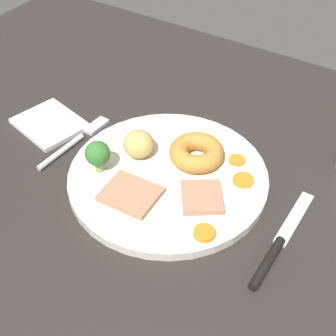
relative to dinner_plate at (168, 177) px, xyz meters
The scene contains 13 objects.
dining_table 4.44cm from the dinner_plate, 152.35° to the left, with size 120.00×84.00×3.60cm, color #2B2623.
dinner_plate is the anchor object (origin of this frame).
meat_slice_main 7.04cm from the dinner_plate, 15.56° to the right, with size 6.03×5.48×0.80cm, color tan.
meat_slice_under 7.01cm from the dinner_plate, 105.22° to the right, with size 7.50×6.26×0.80cm, color tan.
yorkshire_pudding 5.58cm from the dinner_plate, 67.60° to the left, with size 8.14×8.14×2.76cm, color #C68938.
roast_potato_left 6.58cm from the dinner_plate, 169.58° to the left, with size 4.60×4.56×4.13cm, color #D8B260.
carrot_coin_front 10.90cm from the dinner_plate, 23.72° to the left, with size 3.04×3.04×0.47cm, color orange.
carrot_coin_back 12.37cm from the dinner_plate, 35.31° to the right, with size 2.83×2.83×0.69cm, color orange.
carrot_coin_side 10.63cm from the dinner_plate, 46.74° to the left, with size 2.50×2.50×0.42cm, color orange.
broccoli_floret 10.70cm from the dinner_plate, 150.83° to the right, with size 3.64×3.64×5.07cm.
fork 17.11cm from the dinner_plate, behind, with size 2.17×15.29×0.90cm.
knife 18.67cm from the dinner_plate, ahead, with size 1.76×18.51×1.20cm.
folded_napkin 23.75cm from the dinner_plate, behind, with size 11.00×9.00×0.80cm, color white.
Camera 1 is at (29.75, -42.97, 51.35)cm, focal length 49.74 mm.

